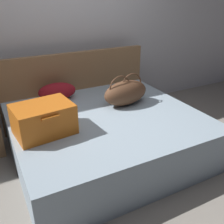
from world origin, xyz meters
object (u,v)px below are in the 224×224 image
object	(u,v)px
bed	(107,134)
pillow_near_headboard	(57,91)
duffel_bag	(126,92)
hard_case_large	(43,119)

from	to	relation	value
bed	pillow_near_headboard	distance (m)	0.85
bed	pillow_near_headboard	bearing A→B (deg)	115.75
duffel_bag	pillow_near_headboard	bearing A→B (deg)	142.96
bed	pillow_near_headboard	size ratio (longest dim) A/B	4.30
hard_case_large	duffel_bag	distance (m)	1.07
bed	hard_case_large	bearing A→B (deg)	-175.00
duffel_bag	pillow_near_headboard	xyz separation A→B (m)	(-0.69, 0.52, -0.04)
hard_case_large	duffel_bag	size ratio (longest dim) A/B	0.94
bed	duffel_bag	size ratio (longest dim) A/B	3.29
bed	duffel_bag	distance (m)	0.55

